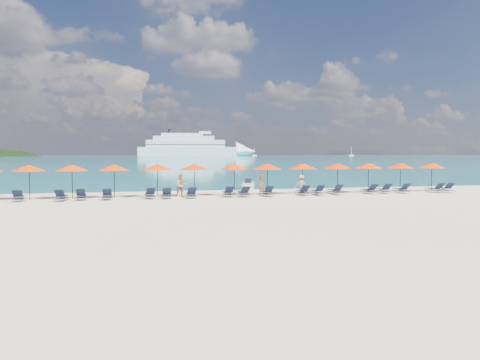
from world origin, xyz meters
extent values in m
plane|color=beige|center=(0.00, 0.00, 0.00)|extent=(1400.00, 1400.00, 0.00)
cube|color=#1FA9B2|center=(0.00, 660.00, 0.01)|extent=(1600.00, 1300.00, 0.01)
ellipsoid|color=black|center=(-150.00, 560.00, -35.00)|extent=(162.00, 126.00, 85.50)
cube|color=white|center=(67.89, 574.92, 5.68)|extent=(127.04, 44.31, 11.36)
cone|color=white|center=(141.72, 561.76, 5.68)|extent=(29.00, 29.00, 25.00)
cube|color=white|center=(65.66, 575.32, 15.91)|extent=(101.83, 36.57, 9.09)
cube|color=white|center=(63.42, 575.72, 22.73)|extent=(79.28, 30.38, 5.68)
cube|color=white|center=(61.18, 576.12, 27.27)|extent=(54.07, 22.64, 3.98)
cube|color=black|center=(65.66, 575.32, 14.20)|extent=(103.10, 37.01, 1.02)
cube|color=black|center=(65.66, 575.32, 18.18)|extent=(100.56, 36.12, 1.02)
cylinder|color=black|center=(45.75, 578.87, 31.82)|extent=(5.00, 5.00, 6.25)
cube|color=white|center=(139.07, 510.44, 0.78)|extent=(5.85, 1.95, 1.56)
cylinder|color=white|center=(139.07, 510.44, 5.85)|extent=(0.35, 0.35, 9.75)
cube|color=white|center=(260.70, 501.90, 0.82)|extent=(6.12, 2.04, 1.63)
cylinder|color=white|center=(260.70, 501.90, 6.12)|extent=(0.37, 0.37, 10.19)
cube|color=silver|center=(2.33, 9.83, 0.31)|extent=(1.58, 2.60, 0.56)
cube|color=black|center=(2.27, 9.63, 0.71)|extent=(0.78, 1.12, 0.36)
cylinder|color=black|center=(2.51, 10.41, 0.87)|extent=(0.55, 0.22, 0.06)
imported|color=tan|center=(2.12, 5.16, 0.80)|extent=(0.69, 0.61, 1.59)
imported|color=tan|center=(-3.68, 4.67, 0.81)|extent=(0.83, 0.53, 1.61)
imported|color=tan|center=(4.85, 4.52, 0.71)|extent=(0.99, 0.65, 1.42)
cylinder|color=black|center=(-13.26, 5.20, 1.10)|extent=(0.05, 0.05, 2.20)
cone|color=#FF3903|center=(-13.26, 5.20, 2.02)|extent=(2.10, 2.10, 0.42)
sphere|color=black|center=(-13.26, 5.20, 2.24)|extent=(0.08, 0.08, 0.08)
cylinder|color=black|center=(-10.67, 5.15, 1.10)|extent=(0.05, 0.05, 2.20)
cone|color=#FF3903|center=(-10.67, 5.15, 2.02)|extent=(2.10, 2.10, 0.42)
sphere|color=black|center=(-10.67, 5.15, 2.24)|extent=(0.08, 0.08, 0.08)
cylinder|color=black|center=(-8.04, 5.25, 1.10)|extent=(0.05, 0.05, 2.20)
cone|color=#FF3903|center=(-8.04, 5.25, 2.02)|extent=(2.10, 2.10, 0.42)
sphere|color=black|center=(-8.04, 5.25, 2.24)|extent=(0.08, 0.08, 0.08)
cylinder|color=black|center=(-5.22, 5.22, 1.10)|extent=(0.05, 0.05, 2.20)
cone|color=#FF3903|center=(-5.22, 5.22, 2.02)|extent=(2.10, 2.10, 0.42)
sphere|color=black|center=(-5.22, 5.22, 2.24)|extent=(0.08, 0.08, 0.08)
cylinder|color=black|center=(-2.68, 5.34, 1.10)|extent=(0.05, 0.05, 2.20)
cone|color=#FF3903|center=(-2.68, 5.34, 2.02)|extent=(2.10, 2.10, 0.42)
sphere|color=black|center=(-2.68, 5.34, 2.24)|extent=(0.08, 0.08, 0.08)
cylinder|color=black|center=(0.12, 5.21, 1.10)|extent=(0.05, 0.05, 2.20)
cone|color=#FF3903|center=(0.12, 5.21, 2.02)|extent=(2.10, 2.10, 0.42)
sphere|color=black|center=(0.12, 5.21, 2.24)|extent=(0.08, 0.08, 0.08)
cylinder|color=black|center=(2.53, 5.17, 1.10)|extent=(0.05, 0.05, 2.20)
cone|color=#FF3903|center=(2.53, 5.17, 2.02)|extent=(2.10, 2.10, 0.42)
sphere|color=black|center=(2.53, 5.17, 2.24)|extent=(0.08, 0.08, 0.08)
cylinder|color=black|center=(5.30, 5.38, 1.10)|extent=(0.05, 0.05, 2.20)
cone|color=#FF3903|center=(5.30, 5.38, 2.02)|extent=(2.10, 2.10, 0.42)
sphere|color=black|center=(5.30, 5.38, 2.24)|extent=(0.08, 0.08, 0.08)
cylinder|color=black|center=(7.98, 5.22, 1.10)|extent=(0.05, 0.05, 2.20)
cone|color=#FF3903|center=(7.98, 5.22, 2.02)|extent=(2.10, 2.10, 0.42)
sphere|color=black|center=(7.98, 5.22, 2.24)|extent=(0.08, 0.08, 0.08)
cylinder|color=black|center=(10.57, 5.31, 1.10)|extent=(0.05, 0.05, 2.20)
cone|color=#FF3903|center=(10.57, 5.31, 2.02)|extent=(2.10, 2.10, 0.42)
sphere|color=black|center=(10.57, 5.31, 2.24)|extent=(0.08, 0.08, 0.08)
cylinder|color=black|center=(13.22, 5.23, 1.10)|extent=(0.05, 0.05, 2.20)
cone|color=#FF3903|center=(13.22, 5.23, 2.02)|extent=(2.10, 2.10, 0.42)
sphere|color=black|center=(13.22, 5.23, 2.24)|extent=(0.08, 0.08, 0.08)
cylinder|color=black|center=(15.91, 5.14, 1.10)|extent=(0.05, 0.05, 2.20)
cone|color=#FF3903|center=(15.91, 5.14, 2.02)|extent=(2.10, 2.10, 0.42)
sphere|color=black|center=(15.91, 5.14, 2.24)|extent=(0.08, 0.08, 0.08)
cube|color=silver|center=(-13.72, 4.26, 0.14)|extent=(0.77, 1.75, 0.06)
cube|color=black|center=(-13.74, 4.51, 0.30)|extent=(0.65, 1.14, 0.04)
cube|color=black|center=(-13.67, 3.71, 0.55)|extent=(0.60, 0.58, 0.43)
cube|color=silver|center=(-11.18, 3.91, 0.14)|extent=(0.75, 1.74, 0.06)
cube|color=black|center=(-11.17, 4.16, 0.30)|extent=(0.63, 1.14, 0.04)
cube|color=black|center=(-11.23, 3.36, 0.55)|extent=(0.59, 0.58, 0.43)
cube|color=silver|center=(-10.04, 4.24, 0.14)|extent=(0.65, 1.71, 0.06)
cube|color=black|center=(-10.04, 4.49, 0.30)|extent=(0.57, 1.11, 0.04)
cube|color=black|center=(-10.03, 3.69, 0.55)|extent=(0.56, 0.54, 0.43)
cube|color=silver|center=(-8.45, 4.11, 0.14)|extent=(0.63, 1.70, 0.06)
cube|color=black|center=(-8.45, 4.36, 0.30)|extent=(0.55, 1.10, 0.04)
cube|color=black|center=(-8.44, 3.56, 0.55)|extent=(0.55, 0.54, 0.43)
cube|color=silver|center=(-5.78, 4.24, 0.14)|extent=(0.71, 1.73, 0.06)
cube|color=black|center=(-5.79, 4.49, 0.30)|extent=(0.61, 1.13, 0.04)
cube|color=black|center=(-5.75, 3.69, 0.55)|extent=(0.58, 0.57, 0.43)
cube|color=silver|center=(-4.69, 4.05, 0.14)|extent=(0.74, 1.74, 0.06)
cube|color=black|center=(-4.68, 4.30, 0.30)|extent=(0.63, 1.14, 0.04)
cube|color=black|center=(-4.73, 3.50, 0.55)|extent=(0.59, 0.57, 0.43)
cube|color=silver|center=(-3.12, 3.88, 0.14)|extent=(0.63, 1.70, 0.06)
cube|color=black|center=(-3.12, 4.13, 0.30)|extent=(0.56, 1.10, 0.04)
cube|color=black|center=(-3.13, 3.33, 0.55)|extent=(0.55, 0.54, 0.43)
cube|color=silver|center=(-0.52, 4.24, 0.14)|extent=(0.72, 1.73, 0.06)
cube|color=black|center=(-0.51, 4.49, 0.30)|extent=(0.62, 1.13, 0.04)
cube|color=black|center=(-0.56, 3.69, 0.55)|extent=(0.58, 0.57, 0.43)
cube|color=silver|center=(0.48, 4.02, 0.14)|extent=(0.67, 1.72, 0.06)
cube|color=black|center=(0.48, 4.27, 0.30)|extent=(0.58, 1.12, 0.04)
cube|color=black|center=(0.50, 3.47, 0.55)|extent=(0.57, 0.55, 0.43)
cube|color=silver|center=(2.13, 3.98, 0.14)|extent=(0.65, 1.71, 0.06)
cube|color=black|center=(2.12, 4.23, 0.30)|extent=(0.57, 1.11, 0.04)
cube|color=black|center=(2.14, 3.43, 0.55)|extent=(0.56, 0.55, 0.43)
cube|color=silver|center=(4.81, 4.10, 0.14)|extent=(0.72, 1.73, 0.06)
cube|color=black|center=(4.82, 4.35, 0.30)|extent=(0.61, 1.13, 0.04)
cube|color=black|center=(4.78, 3.56, 0.55)|extent=(0.58, 0.57, 0.43)
cube|color=silver|center=(5.88, 4.08, 0.14)|extent=(0.65, 1.71, 0.06)
cube|color=black|center=(5.88, 4.33, 0.30)|extent=(0.57, 1.11, 0.04)
cube|color=black|center=(5.89, 3.53, 0.55)|extent=(0.56, 0.55, 0.43)
cube|color=silver|center=(7.36, 4.25, 0.14)|extent=(0.65, 1.71, 0.06)
cube|color=black|center=(7.36, 4.50, 0.30)|extent=(0.57, 1.11, 0.04)
cube|color=black|center=(7.37, 3.70, 0.55)|extent=(0.56, 0.54, 0.43)
cube|color=silver|center=(10.01, 4.14, 0.14)|extent=(0.64, 1.71, 0.06)
cube|color=black|center=(10.01, 4.39, 0.30)|extent=(0.57, 1.11, 0.04)
cube|color=black|center=(10.02, 3.59, 0.55)|extent=(0.56, 0.54, 0.43)
cube|color=silver|center=(11.19, 4.22, 0.14)|extent=(0.66, 1.72, 0.06)
cube|color=black|center=(11.20, 4.47, 0.30)|extent=(0.58, 1.11, 0.04)
cube|color=black|center=(11.18, 3.67, 0.55)|extent=(0.56, 0.55, 0.43)
cube|color=silver|center=(12.64, 4.12, 0.14)|extent=(0.63, 1.70, 0.06)
cube|color=black|center=(12.64, 4.37, 0.30)|extent=(0.56, 1.10, 0.04)
cube|color=black|center=(12.63, 3.57, 0.55)|extent=(0.55, 0.54, 0.43)
cube|color=silver|center=(15.37, 3.98, 0.14)|extent=(0.71, 1.73, 0.06)
cube|color=black|center=(15.36, 4.23, 0.30)|extent=(0.61, 1.13, 0.04)
cube|color=black|center=(15.41, 3.43, 0.55)|extent=(0.58, 0.57, 0.43)
cube|color=silver|center=(16.39, 4.10, 0.14)|extent=(0.75, 1.74, 0.06)
cube|color=black|center=(16.41, 4.35, 0.30)|extent=(0.63, 1.14, 0.04)
cube|color=black|center=(16.35, 3.55, 0.55)|extent=(0.59, 0.58, 0.43)
camera|label=1|loc=(-7.14, -26.78, 2.92)|focal=35.00mm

